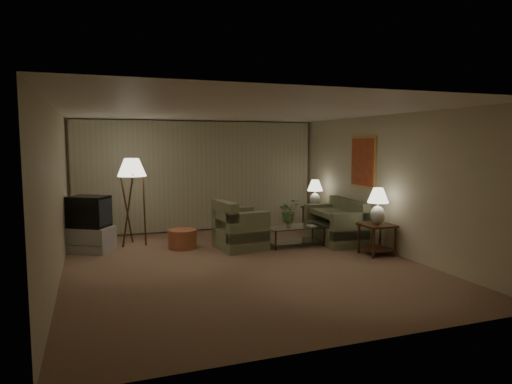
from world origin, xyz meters
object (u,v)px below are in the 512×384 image
coffee_table (295,233)px  tv_cabinet (90,239)px  sofa (335,225)px  crt_tv (89,212)px  side_table_near (377,234)px  table_lamp_near (378,203)px  side_table_far (315,214)px  floor_lamp (133,200)px  table_lamp_far (315,191)px  ottoman (182,239)px  vase (289,223)px  armchair (240,230)px

coffee_table → tv_cabinet: size_ratio=1.20×
sofa → crt_tv: crt_tv is taller
sofa → tv_cabinet: bearing=-94.3°
side_table_near → coffee_table: side_table_near is taller
table_lamp_near → coffee_table: (-1.15, 1.25, -0.74)m
side_table_far → floor_lamp: size_ratio=0.33×
table_lamp_far → ottoman: table_lamp_far is taller
table_lamp_near → tv_cabinet: table_lamp_near is taller
sofa → floor_lamp: floor_lamp is taller
table_lamp_far → tv_cabinet: (-5.20, -0.45, -0.74)m
side_table_far → ottoman: size_ratio=1.04×
sofa → side_table_near: size_ratio=2.96×
crt_tv → vase: bearing=19.6°
tv_cabinet → sofa: bearing=23.6°
tv_cabinet → crt_tv: bearing=0.0°
armchair → ottoman: (-1.11, 0.44, -0.20)m
tv_cabinet → floor_lamp: (0.87, 0.32, 0.71)m
tv_cabinet → ottoman: bearing=22.6°
table_lamp_far → ottoman: bearing=-167.4°
side_table_far → crt_tv: (-5.20, -0.45, 0.40)m
table_lamp_near → floor_lamp: bearing=150.3°
table_lamp_near → crt_tv: table_lamp_near is taller
table_lamp_near → floor_lamp: size_ratio=0.38×
armchair → floor_lamp: (-2.02, 1.07, 0.57)m
side_table_far → ottoman: bearing=-167.4°
side_table_near → crt_tv: (-5.20, 2.15, 0.39)m
side_table_near → tv_cabinet: bearing=157.5°
sofa → side_table_near: sofa is taller
table_lamp_far → side_table_near: bearing=-90.0°
coffee_table → ottoman: (-2.26, 0.59, -0.09)m
table_lamp_near → coffee_table: size_ratio=0.57×
ottoman → vase: size_ratio=4.05×
table_lamp_near → side_table_near: bearing=-10.6°
side_table_near → vase: 1.81m
ottoman → vase: 2.21m
table_lamp_near → sofa: bearing=96.3°
armchair → table_lamp_far: bearing=-69.8°
vase → armchair: bearing=171.6°
tv_cabinet → ottoman: tv_cabinet is taller
armchair → vase: bearing=-105.6°
crt_tv → sofa: bearing=23.6°
sofa → side_table_far: 1.26m
side_table_near → floor_lamp: (-4.33, 2.47, 0.54)m
floor_lamp → vase: 3.30m
side_table_far → side_table_near: bearing=-90.0°
ottoman → table_lamp_far: bearing=12.6°
crt_tv → floor_lamp: size_ratio=0.48×
floor_lamp → ottoman: bearing=-34.8°
tv_cabinet → ottoman: 1.81m
side_table_far → table_lamp_far: (0.00, -0.00, 0.58)m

